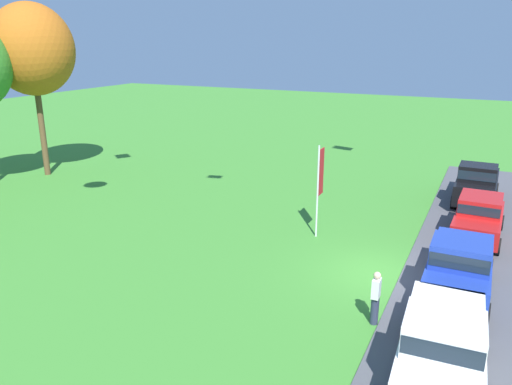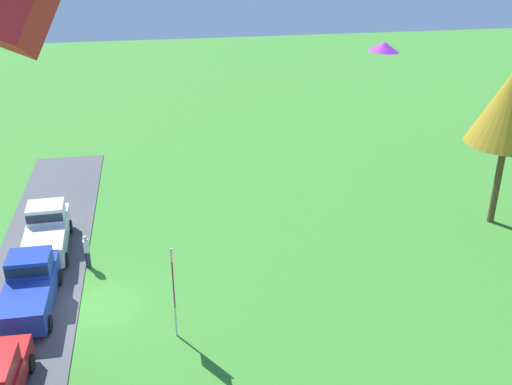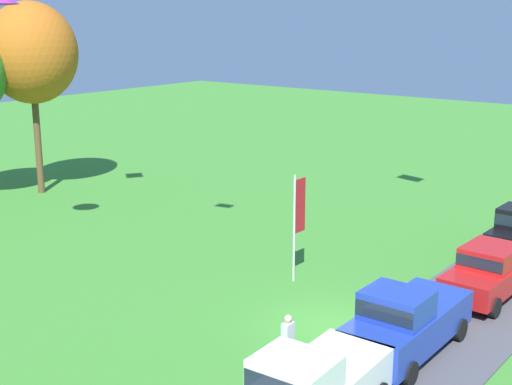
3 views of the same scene
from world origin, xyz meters
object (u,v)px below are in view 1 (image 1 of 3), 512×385
object	(u,v)px
car_sedan_far_end	(479,216)
person_watching_sky	(376,298)
car_pickup_by_flagpole	(460,266)
car_pickup_mid_row	(477,183)
flag_banner	(320,179)
tree_right_of_center	(32,50)
car_pickup_near_entrance	(442,346)

from	to	relation	value
car_sedan_far_end	person_watching_sky	size ratio (longest dim) A/B	2.60
car_sedan_far_end	person_watching_sky	distance (m)	8.88
car_pickup_by_flagpole	person_watching_sky	bearing A→B (deg)	143.44
car_pickup_mid_row	flag_banner	xyz separation A→B (m)	(-7.61, 5.95, 1.44)
flag_banner	car_pickup_mid_row	bearing A→B (deg)	-38.03
tree_right_of_center	car_pickup_near_entrance	bearing A→B (deg)	-112.79
flag_banner	person_watching_sky	bearing A→B (deg)	-147.46
car_pickup_by_flagpole	flag_banner	world-z (taller)	flag_banner
person_watching_sky	car_pickup_near_entrance	bearing A→B (deg)	-135.24
tree_right_of_center	flag_banner	size ratio (longest dim) A/B	2.56
car_pickup_near_entrance	tree_right_of_center	world-z (taller)	tree_right_of_center
person_watching_sky	flag_banner	world-z (taller)	flag_banner
car_sedan_far_end	tree_right_of_center	world-z (taller)	tree_right_of_center
person_watching_sky	flag_banner	xyz separation A→B (m)	(6.05, 3.86, 1.67)
car_pickup_near_entrance	person_watching_sky	distance (m)	2.95
person_watching_sky	car_pickup_mid_row	bearing A→B (deg)	-8.71
person_watching_sky	tree_right_of_center	bearing A→B (deg)	69.90
car_pickup_near_entrance	person_watching_sky	bearing A→B (deg)	44.76
car_pickup_mid_row	person_watching_sky	bearing A→B (deg)	171.29
person_watching_sky	flag_banner	bearing A→B (deg)	32.54
car_pickup_by_flagpole	person_watching_sky	size ratio (longest dim) A/B	2.93
car_pickup_near_entrance	car_sedan_far_end	bearing A→B (deg)	-1.89
car_sedan_far_end	flag_banner	bearing A→B (deg)	111.62
car_pickup_mid_row	car_pickup_near_entrance	bearing A→B (deg)	179.93
tree_right_of_center	car_sedan_far_end	bearing A→B (deg)	-89.32
car_sedan_far_end	car_pickup_near_entrance	bearing A→B (deg)	178.11
person_watching_sky	tree_right_of_center	world-z (taller)	tree_right_of_center
car_pickup_near_entrance	flag_banner	bearing A→B (deg)	36.09
car_pickup_near_entrance	tree_right_of_center	size ratio (longest dim) A/B	0.49
car_sedan_far_end	flag_banner	world-z (taller)	flag_banner
car_pickup_by_flagpole	car_sedan_far_end	xyz separation A→B (m)	(5.72, -0.33, -0.07)
car_pickup_mid_row	tree_right_of_center	bearing A→B (deg)	102.42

